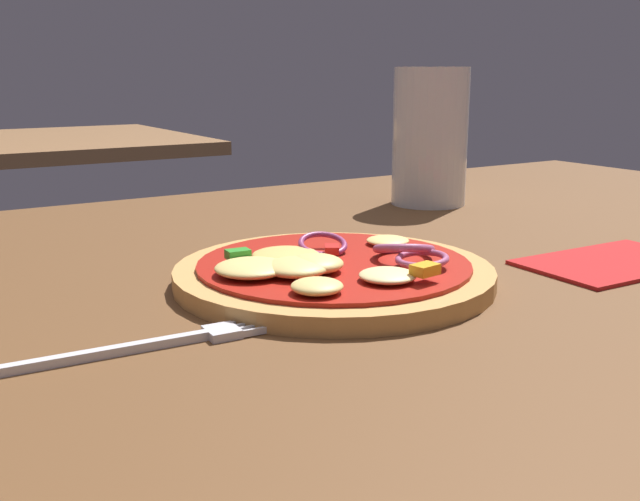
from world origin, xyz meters
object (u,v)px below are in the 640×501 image
at_px(pizza, 333,272).
at_px(fork, 149,345).
at_px(napkin, 614,262).
at_px(beer_glass, 430,145).

bearing_deg(pizza, fork, -161.42).
distance_m(pizza, napkin, 0.22).
bearing_deg(fork, beer_glass, 32.64).
bearing_deg(napkin, pizza, 162.83).
bearing_deg(fork, napkin, -2.44).
xyz_separation_m(fork, napkin, (0.36, -0.02, -0.00)).
height_order(pizza, napkin, pizza).
distance_m(fork, napkin, 0.36).
xyz_separation_m(fork, beer_glass, (0.41, 0.27, 0.06)).
height_order(pizza, fork, pizza).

